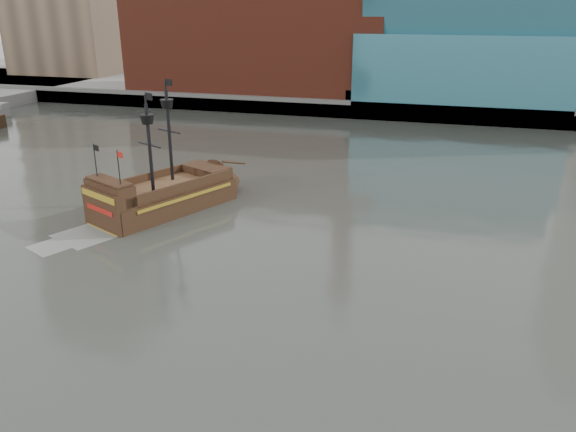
% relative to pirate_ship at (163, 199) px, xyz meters
% --- Properties ---
extents(ground, '(400.00, 400.00, 0.00)m').
position_rel_pirate_ship_xyz_m(ground, '(12.51, -18.74, -1.01)').
color(ground, '#2A2C27').
rests_on(ground, ground).
extents(promenade_far, '(220.00, 60.00, 2.00)m').
position_rel_pirate_ship_xyz_m(promenade_far, '(12.51, 73.26, -0.01)').
color(promenade_far, slate).
rests_on(promenade_far, ground).
extents(seawall, '(220.00, 1.00, 2.60)m').
position_rel_pirate_ship_xyz_m(seawall, '(12.51, 43.76, 0.29)').
color(seawall, '#4C4C49').
rests_on(seawall, ground).
extents(pirate_ship, '(10.16, 15.41, 11.16)m').
position_rel_pirate_ship_xyz_m(pirate_ship, '(0.00, 0.00, 0.00)').
color(pirate_ship, black).
rests_on(pirate_ship, ground).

